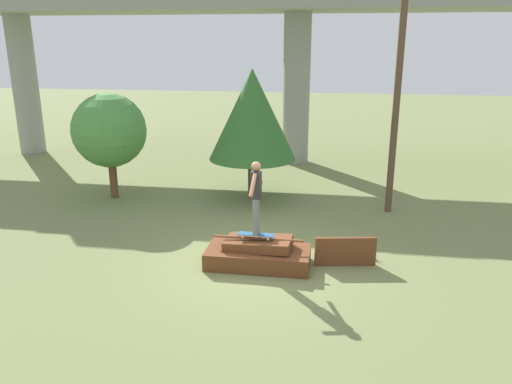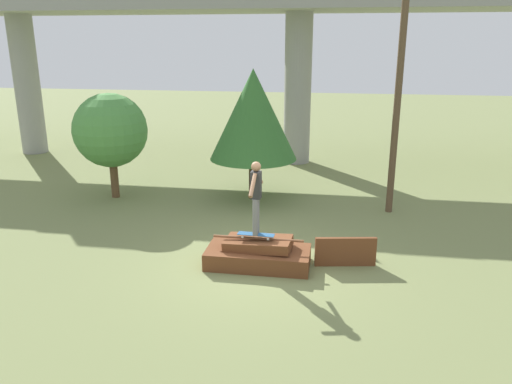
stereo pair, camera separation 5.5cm
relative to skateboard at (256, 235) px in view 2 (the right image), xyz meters
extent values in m
plane|color=olive|center=(0.04, 0.03, -0.77)|extent=(80.00, 80.00, 0.00)
cube|color=brown|center=(0.04, 0.03, -0.57)|extent=(2.36, 1.11, 0.40)
cube|color=brown|center=(0.04, 0.08, -0.25)|extent=(1.57, 0.87, 0.30)
cylinder|color=brown|center=(0.04, 0.03, -0.10)|extent=(2.07, 0.06, 0.06)
cube|color=brown|center=(2.02, 0.33, -0.42)|extent=(1.39, 0.33, 0.69)
cube|color=#23517F|center=(0.00, 0.00, 0.01)|extent=(0.84, 0.24, 0.01)
cylinder|color=silver|center=(0.30, 0.07, -0.05)|extent=(0.06, 0.03, 0.05)
cylinder|color=silver|center=(0.29, -0.10, -0.05)|extent=(0.06, 0.03, 0.05)
cylinder|color=silver|center=(-0.29, 0.10, -0.05)|extent=(0.06, 0.03, 0.05)
cylinder|color=silver|center=(-0.30, -0.07, -0.05)|extent=(0.06, 0.03, 0.05)
cylinder|color=slate|center=(0.00, 0.08, 0.44)|extent=(0.12, 0.12, 0.85)
cylinder|color=slate|center=(0.00, -0.08, 0.44)|extent=(0.12, 0.12, 0.85)
cube|color=black|center=(0.00, 0.00, 1.17)|extent=(0.23, 0.22, 0.61)
sphere|color=brown|center=(0.00, 0.00, 1.58)|extent=(0.22, 0.22, 0.22)
cylinder|color=brown|center=(0.02, 0.34, 1.25)|extent=(0.11, 0.53, 0.44)
cylinder|color=brown|center=(-0.02, -0.34, 1.25)|extent=(0.11, 0.53, 0.44)
cube|color=gray|center=(0.04, 10.41, 5.60)|extent=(44.00, 3.96, 0.60)
cylinder|color=gray|center=(-12.06, 10.41, 2.27)|extent=(1.10, 1.10, 6.07)
cylinder|color=gray|center=(0.04, 10.41, 2.27)|extent=(1.10, 1.10, 6.07)
cylinder|color=brown|center=(3.36, 4.40, 3.06)|extent=(0.20, 0.20, 7.65)
cylinder|color=#4C3823|center=(-0.91, 5.05, -0.10)|extent=(0.29, 0.29, 1.33)
cone|color=#336B2D|center=(-0.91, 5.05, 1.98)|extent=(2.77, 2.77, 2.82)
cylinder|color=brown|center=(-5.43, 4.46, -0.15)|extent=(0.26, 0.26, 1.22)
sphere|color=#4C8E42|center=(-5.43, 4.46, 1.46)|extent=(2.35, 2.35, 2.35)
camera|label=1|loc=(1.62, -10.36, 4.20)|focal=35.00mm
camera|label=2|loc=(1.68, -10.35, 4.20)|focal=35.00mm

